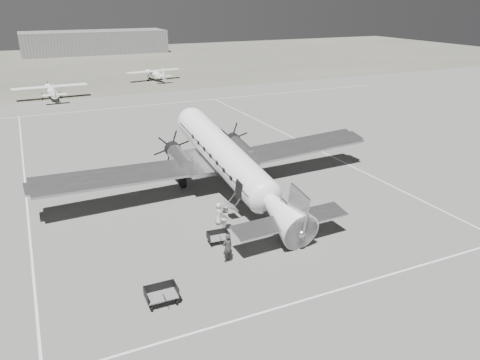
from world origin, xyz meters
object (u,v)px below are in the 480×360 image
hangar_main (95,42)px  ramp_agent (226,218)px  baggage_cart_near (218,238)px  passenger (219,213)px  light_plane_left (51,92)px  baggage_cart_far (162,295)px  ground_crew (228,248)px  light_plane_right (155,75)px  dc3_airliner (230,163)px

hangar_main → ramp_agent: 124.75m
baggage_cart_near → passenger: bearing=70.8°
light_plane_left → passenger: bearing=-84.7°
passenger → baggage_cart_far: bearing=154.3°
ground_crew → passenger: bearing=-117.4°
light_plane_left → baggage_cart_far: size_ratio=6.43×
hangar_main → ground_crew: bearing=-95.1°
hangar_main → ground_crew: (-11.57, -128.38, -2.32)m
light_plane_right → ramp_agent: 67.88m
baggage_cart_near → ground_crew: ground_crew is taller
passenger → hangar_main: bearing=10.1°
hangar_main → baggage_cart_far: (-16.65, -130.95, -2.77)m
light_plane_right → baggage_cart_near: light_plane_right is taller
hangar_main → ramp_agent: size_ratio=21.31×
dc3_airliner → ramp_agent: 6.51m
baggage_cart_far → ground_crew: bearing=27.4°
dc3_airliner → light_plane_right: bearing=77.8°
dc3_airliner → baggage_cart_far: size_ratio=16.81×
baggage_cart_far → hangar_main: bearing=83.3°
light_plane_left → baggage_cart_far: bearing=-91.8°
light_plane_left → baggage_cart_near: size_ratio=7.87×
light_plane_right → hangar_main: bearing=83.6°
ground_crew → ramp_agent: (1.65, 4.05, 0.01)m
dc3_airliner → light_plane_right: size_ratio=2.80×
light_plane_left → light_plane_right: bearing=25.8°
light_plane_left → baggage_cart_near: light_plane_left is taller
baggage_cart_far → ground_crew: 5.71m
hangar_main → baggage_cart_far: bearing=-97.2°
hangar_main → dc3_airliner: bearing=-93.5°
baggage_cart_near → ramp_agent: bearing=54.9°
light_plane_right → ground_crew: light_plane_right is taller
light_plane_left → light_plane_right: (20.62, 11.23, -0.08)m
light_plane_right → baggage_cart_far: 75.84m
hangar_main → ramp_agent: hangar_main is taller
dc3_airliner → baggage_cart_far: (-9.47, -12.18, -2.45)m
light_plane_left → baggage_cart_near: 57.40m
ramp_agent → ground_crew: bearing=177.0°
light_plane_right → light_plane_left: bearing=-160.7°
light_plane_left → ground_crew: size_ratio=6.12×
baggage_cart_near → ground_crew: 2.55m
baggage_cart_far → ramp_agent: (6.73, 6.62, 0.46)m
baggage_cart_near → ramp_agent: 2.12m
light_plane_left → passenger: light_plane_left is taller
light_plane_left → passenger: (7.71, -54.30, -0.39)m
hangar_main → ground_crew: 128.92m
ramp_agent → passenger: 1.15m
dc3_airliner → baggage_cart_near: bearing=-122.4°
light_plane_right → passenger: 66.79m
light_plane_right → ramp_agent: bearing=-110.2°
ramp_agent → baggage_cart_near: bearing=159.9°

